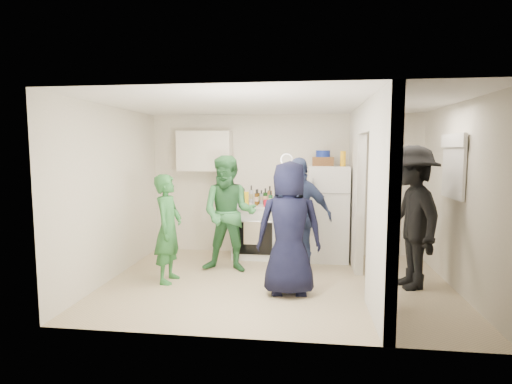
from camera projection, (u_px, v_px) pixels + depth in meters
floor at (277, 283)px, 5.63m from camera, size 4.80×4.80×0.00m
wall_back at (284, 185)px, 7.17m from camera, size 4.80×0.00×4.80m
wall_front at (264, 216)px, 3.82m from camera, size 4.80×0.00×4.80m
wall_left at (112, 193)px, 5.79m from camera, size 0.00×3.40×3.40m
wall_right at (461, 198)px, 5.20m from camera, size 0.00×3.40×3.40m
ceiling at (278, 103)px, 5.36m from camera, size 4.80×4.80×0.00m
partition_pier_back at (356, 189)px, 6.43m from camera, size 0.12×1.20×2.50m
partition_pier_front at (382, 209)px, 4.26m from camera, size 0.12×1.20×2.50m
partition_header at (369, 117)px, 5.24m from camera, size 0.12×1.00×0.40m
stove at (255, 231)px, 6.99m from camera, size 0.77×0.64×0.92m
upper_cabinet at (205, 151)px, 7.10m from camera, size 0.95×0.34×0.70m
fridge at (328, 213)px, 6.77m from camera, size 0.66×0.64×1.60m
wicker_basket at (323, 161)px, 6.74m from camera, size 0.35×0.25×0.15m
blue_bowl at (323, 154)px, 6.73m from camera, size 0.24×0.24×0.11m
yellow_cup_stack_top at (343, 159)px, 6.55m from camera, size 0.09×0.09×0.25m
wall_clock at (287, 160)px, 7.10m from camera, size 0.22×0.02×0.22m
spice_shelf at (284, 179)px, 7.11m from camera, size 0.35×0.08×0.03m
nook_window at (455, 167)px, 5.36m from camera, size 0.03×0.70×0.80m
nook_window_frame at (454, 167)px, 5.36m from camera, size 0.04×0.76×0.86m
nook_valance at (453, 140)px, 5.33m from camera, size 0.04×0.82×0.18m
yellow_cup_stack_stove at (246, 199)px, 6.73m from camera, size 0.09×0.09×0.25m
red_cup at (266, 203)px, 6.71m from camera, size 0.09×0.09×0.12m
person_green_left at (168, 228)px, 5.64m from camera, size 0.39×0.57×1.54m
person_green_center at (229, 214)px, 6.12m from camera, size 0.89×0.71×1.79m
person_denim at (298, 215)px, 6.08m from camera, size 1.10×0.64×1.76m
person_navy at (289, 228)px, 5.13m from camera, size 0.90×0.63×1.74m
person_nook at (410, 217)px, 5.38m from camera, size 0.96×1.37×1.94m
bottle_a at (241, 197)px, 7.08m from camera, size 0.06×0.06×0.24m
bottle_b at (244, 197)px, 6.88m from camera, size 0.07×0.07×0.28m
bottle_c at (251, 194)px, 7.10m from camera, size 0.07×0.07×0.32m
bottle_d at (256, 197)px, 6.85m from camera, size 0.07×0.07×0.28m
bottle_e at (261, 197)px, 7.09m from camera, size 0.07×0.07×0.24m
bottle_f at (265, 197)px, 6.93m from camera, size 0.08×0.08×0.29m
bottle_g at (270, 195)px, 7.02m from camera, size 0.08×0.08×0.32m
bottle_h at (236, 198)px, 6.83m from camera, size 0.07×0.07×0.25m
bottle_i at (257, 197)px, 7.03m from camera, size 0.08×0.08×0.27m
bottle_j at (271, 199)px, 6.78m from camera, size 0.07×0.07×0.26m
bottle_k at (244, 196)px, 6.99m from camera, size 0.07×0.07×0.29m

